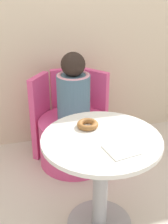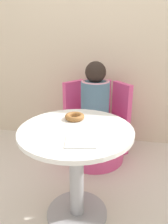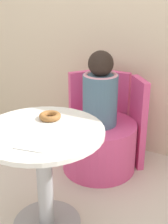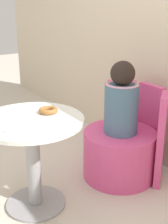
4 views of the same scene
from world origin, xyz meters
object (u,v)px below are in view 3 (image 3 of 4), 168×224
round_table (44,160)px  donut (50,116)px  tub_chair (99,146)px  child_figure (100,92)px

round_table → donut: (-0.04, 0.14, 0.20)m
tub_chair → round_table: bearing=-91.6°
tub_chair → child_figure: child_figure is taller
round_table → child_figure: size_ratio=1.23×
round_table → donut: donut is taller
child_figure → tub_chair: bearing=-79.4°
round_table → tub_chair: round_table is taller
round_table → child_figure: (0.02, 0.71, 0.18)m
tub_chair → child_figure: size_ratio=1.03×
child_figure → donut: 0.58m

